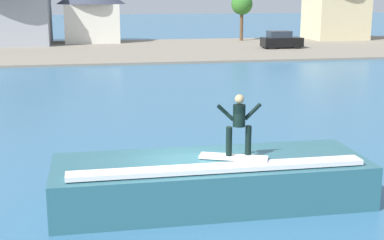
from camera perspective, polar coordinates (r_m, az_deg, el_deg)
The scene contains 9 objects.
ground_plane at distance 14.90m, azimuth 0.02°, elevation -8.64°, with size 260.00×260.00×0.00m, color teal.
wave_crest at distance 14.78m, azimuth 1.98°, elevation -6.25°, with size 8.30×2.87×1.32m.
surfboard at distance 14.32m, azimuth 4.32°, elevation -3.86°, with size 1.81×1.09×0.06m.
surfer at distance 14.19m, azimuth 4.88°, elevation -0.17°, with size 1.19×0.32×1.60m.
shoreline_bank at distance 53.42m, azimuth -7.82°, elevation 7.15°, with size 120.00×21.05×0.19m.
car_far_shore at distance 54.75m, azimuth 9.20°, elevation 8.14°, with size 3.87×2.10×1.86m.
house_gabled_white at distance 67.01m, azimuth 14.66°, elevation 11.54°, with size 7.49×7.49×7.66m.
house_small_cottage at distance 62.17m, azimuth -10.35°, elevation 11.24°, with size 7.43×7.43×6.70m.
tree_short_bushy at distance 62.74m, azimuth 5.18°, elevation 11.77°, with size 2.36×2.36×5.39m.
Camera 1 is at (-2.53, -13.60, 5.51)m, focal length 51.58 mm.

